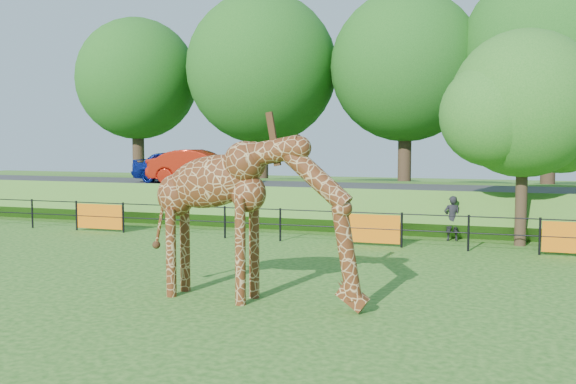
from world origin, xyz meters
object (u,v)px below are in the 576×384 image
car_blue (179,166)px  visitor (452,218)px  car_red (200,166)px  tree_east (527,110)px  giraffe (254,219)px

car_blue → visitor: bearing=-106.2°
car_red → tree_east: 14.24m
giraffe → car_red: giraffe is taller
car_red → visitor: size_ratio=3.03×
car_red → visitor: car_red is taller
car_blue → giraffe: bearing=-144.5°
car_blue → visitor: (12.31, -4.05, -1.40)m
tree_east → giraffe: bearing=-120.3°
giraffe → visitor: giraffe is taller
visitor → car_blue: bearing=-36.0°
giraffe → car_blue: (-9.07, 13.70, 0.42)m
giraffe → tree_east: (5.46, 9.34, 2.55)m
visitor → tree_east: 4.19m
giraffe → car_blue: giraffe is taller
car_red → car_blue: bearing=75.7°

